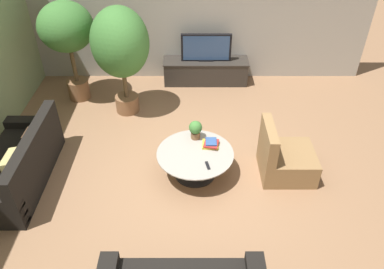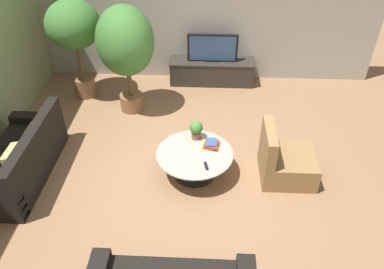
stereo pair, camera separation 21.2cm
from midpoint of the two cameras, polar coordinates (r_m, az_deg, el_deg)
The scene contains 12 objects.
ground_plane at distance 5.80m, azimuth -1.58°, elevation -6.29°, with size 24.00×24.00×0.00m, color #8C6647.
back_wall_stone at distance 7.87m, azimuth -1.19°, elevation 18.76°, with size 7.40×0.12×3.00m, color #A39E93.
media_console at distance 8.06m, azimuth 1.38°, elevation 9.67°, with size 1.78×0.50×0.51m.
television at distance 7.83m, azimuth 1.44°, elevation 13.07°, with size 1.02×0.13×0.57m.
coffee_table at distance 5.63m, azimuth -0.55°, elevation -3.78°, with size 1.15×1.15×0.42m.
couch_by_wall at distance 6.14m, azimuth -25.76°, elevation -4.40°, with size 0.84×1.90×0.84m.
armchair_wicker at distance 5.82m, azimuth 12.89°, elevation -3.66°, with size 0.80×0.76×0.86m.
potted_palm_tall at distance 7.39m, azimuth -19.29°, elevation 14.58°, with size 1.00×1.00×1.93m.
potted_palm_corner at distance 6.73m, azimuth -11.72°, elevation 13.11°, with size 1.01×1.01×2.01m.
potted_plant_tabletop at distance 5.74m, azimuth -0.47°, elevation 0.83°, with size 0.21×0.21×0.30m.
book_stack at distance 5.67m, azimuth 1.86°, elevation -1.40°, with size 0.27×0.26×0.08m.
remote_black at distance 5.33m, azimuth 1.31°, elevation -4.76°, with size 0.04×0.16×0.02m, color black.
Camera 1 is at (0.06, -4.21, 3.99)m, focal length 35.00 mm.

